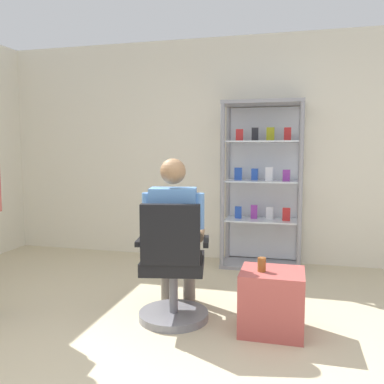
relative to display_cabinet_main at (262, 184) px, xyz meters
name	(u,v)px	position (x,y,z in m)	size (l,w,h in m)	color
back_wall	(232,150)	(-0.40, 0.24, 0.39)	(6.00, 0.10, 2.70)	silver
display_cabinet_main	(262,184)	(0.00, 0.00, 0.00)	(0.90, 0.45, 1.90)	gray
office_chair	(173,273)	(-0.54, -1.79, -0.57)	(0.61, 0.57, 0.96)	slate
seated_shopkeeper	(175,229)	(-0.57, -1.63, -0.25)	(0.54, 0.61, 1.29)	slate
storage_crate	(272,301)	(0.22, -1.78, -0.73)	(0.46, 0.41, 0.47)	#B24C47
tea_glass	(262,265)	(0.15, -1.81, -0.45)	(0.06, 0.06, 0.10)	brown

